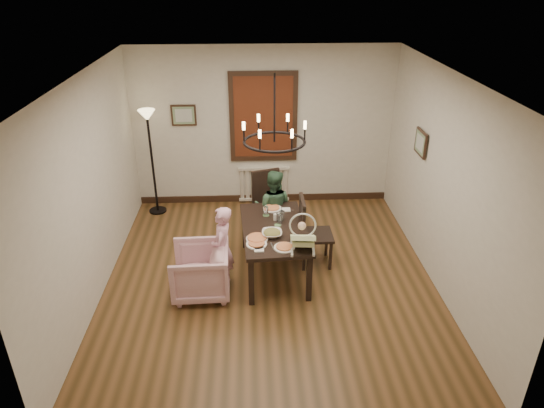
{
  "coord_description": "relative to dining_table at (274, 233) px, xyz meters",
  "views": [
    {
      "loc": [
        -0.23,
        -5.59,
        3.96
      ],
      "look_at": [
        0.04,
        0.24,
        1.05
      ],
      "focal_mm": 32.0,
      "sensor_mm": 36.0,
      "label": 1
    }
  ],
  "objects": [
    {
      "name": "floor_lamp",
      "position": [
        -1.97,
        1.96,
        0.27
      ],
      "size": [
        0.3,
        0.3,
        1.8
      ],
      "primitive_type": null,
      "color": "black",
      "rests_on": "room_shell"
    },
    {
      "name": "salad_bowl",
      "position": [
        -0.04,
        -0.23,
        0.12
      ],
      "size": [
        0.32,
        0.32,
        0.08
      ],
      "primitive_type": "imported",
      "color": "white",
      "rests_on": "dining_table"
    },
    {
      "name": "pizza_platter",
      "position": [
        -0.24,
        -0.32,
        0.1
      ],
      "size": [
        0.29,
        0.29,
        0.04
      ],
      "primitive_type": "cylinder",
      "color": "tan",
      "rests_on": "dining_table"
    },
    {
      "name": "dining_table",
      "position": [
        0.0,
        0.0,
        0.0
      ],
      "size": [
        0.96,
        1.58,
        0.72
      ],
      "rotation": [
        0.0,
        0.0,
        0.06
      ],
      "color": "black",
      "rests_on": "room_shell"
    },
    {
      "name": "picture_back",
      "position": [
        -1.42,
        2.28,
        1.02
      ],
      "size": [
        0.42,
        0.03,
        0.36
      ],
      "primitive_type": "cube",
      "color": "black",
      "rests_on": "room_shell"
    },
    {
      "name": "chair_right",
      "position": [
        0.61,
        0.2,
        -0.11
      ],
      "size": [
        0.47,
        0.47,
        1.05
      ],
      "primitive_type": null,
      "rotation": [
        0.0,
        0.0,
        1.58
      ],
      "color": "black",
      "rests_on": "room_shell"
    },
    {
      "name": "chair_far",
      "position": [
        -0.01,
        1.08,
        -0.11
      ],
      "size": [
        0.59,
        0.59,
        1.05
      ],
      "primitive_type": null,
      "rotation": [
        0.0,
        0.0,
        0.33
      ],
      "color": "black",
      "rests_on": "room_shell"
    },
    {
      "name": "elderly_woman",
      "position": [
        -0.7,
        -0.31,
        -0.14
      ],
      "size": [
        0.28,
        0.38,
        0.98
      ],
      "primitive_type": "imported",
      "rotation": [
        0.0,
        0.0,
        -1.69
      ],
      "color": "#E5A2BA",
      "rests_on": "room_shell"
    },
    {
      "name": "baby_bouncer",
      "position": [
        0.33,
        -0.54,
        0.25
      ],
      "size": [
        0.4,
        0.52,
        0.32
      ],
      "primitive_type": null,
      "rotation": [
        0.0,
        0.0,
        -0.08
      ],
      "color": "beige",
      "rests_on": "dining_table"
    },
    {
      "name": "room_shell",
      "position": [
        -0.07,
        0.18,
        0.77
      ],
      "size": [
        4.51,
        5.0,
        2.81
      ],
      "color": "brown",
      "rests_on": "ground"
    },
    {
      "name": "armchair",
      "position": [
        -0.99,
        -0.46,
        -0.29
      ],
      "size": [
        0.78,
        0.76,
        0.68
      ],
      "primitive_type": "imported",
      "rotation": [
        0.0,
        0.0,
        -1.54
      ],
      "color": "beige",
      "rests_on": "room_shell"
    },
    {
      "name": "picture_right",
      "position": [
        2.14,
        0.71,
        1.02
      ],
      "size": [
        0.03,
        0.42,
        0.36
      ],
      "primitive_type": "cube",
      "rotation": [
        0.0,
        0.0,
        1.57
      ],
      "color": "black",
      "rests_on": "room_shell"
    },
    {
      "name": "radiator",
      "position": [
        -0.07,
        2.29,
        -0.28
      ],
      "size": [
        0.92,
        0.12,
        0.62
      ],
      "primitive_type": null,
      "color": "silver",
      "rests_on": "room_shell"
    },
    {
      "name": "seated_man",
      "position": [
        0.02,
        0.81,
        -0.13
      ],
      "size": [
        0.56,
        0.47,
        1.01
      ],
      "primitive_type": "imported",
      "rotation": [
        0.0,
        0.0,
        2.94
      ],
      "color": "#35593E",
      "rests_on": "room_shell"
    },
    {
      "name": "chandelier",
      "position": [
        0.0,
        0.0,
        1.32
      ],
      "size": [
        0.8,
        0.8,
        0.04
      ],
      "primitive_type": "torus",
      "color": "black",
      "rests_on": "room_shell"
    },
    {
      "name": "window_blinds",
      "position": [
        -0.07,
        2.27,
        0.97
      ],
      "size": [
        1.0,
        0.03,
        1.4
      ],
      "primitive_type": "cube",
      "color": "maroon",
      "rests_on": "room_shell"
    },
    {
      "name": "drinking_glass",
      "position": [
        0.08,
        0.1,
        0.16
      ],
      "size": [
        0.07,
        0.07,
        0.14
      ],
      "primitive_type": "cylinder",
      "color": "silver",
      "rests_on": "dining_table"
    }
  ]
}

